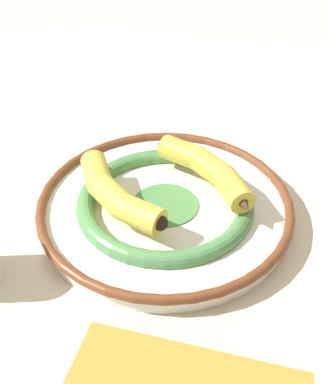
# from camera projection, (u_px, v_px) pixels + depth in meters

# --- Properties ---
(ground_plane) EXTENTS (2.80, 2.80, 0.00)m
(ground_plane) POSITION_uv_depth(u_px,v_px,m) (171.00, 217.00, 0.75)
(ground_plane) COLOR beige
(decorative_bowl) EXTENTS (0.35, 0.35, 0.04)m
(decorative_bowl) POSITION_uv_depth(u_px,v_px,m) (164.00, 205.00, 0.74)
(decorative_bowl) COLOR white
(decorative_bowl) RESTS_ON ground_plane
(banana_a) EXTENTS (0.18, 0.10, 0.04)m
(banana_a) POSITION_uv_depth(u_px,v_px,m) (210.00, 171.00, 0.74)
(banana_a) COLOR gold
(banana_a) RESTS_ON decorative_bowl
(banana_b) EXTENTS (0.18, 0.10, 0.04)m
(banana_b) POSITION_uv_depth(u_px,v_px,m) (114.00, 192.00, 0.70)
(banana_b) COLOR yellow
(banana_b) RESTS_ON decorative_bowl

